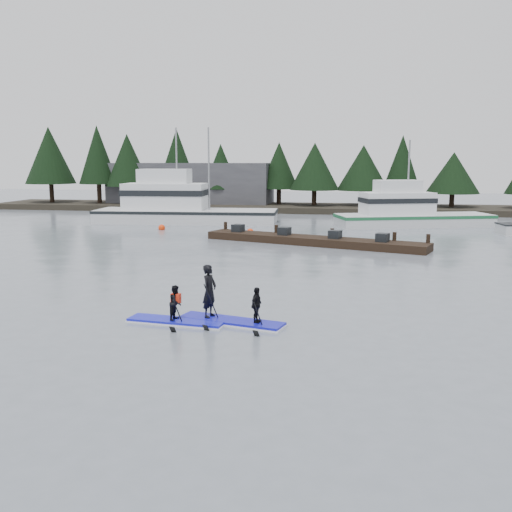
% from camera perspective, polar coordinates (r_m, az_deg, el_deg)
% --- Properties ---
extents(ground, '(160.00, 160.00, 0.00)m').
position_cam_1_polar(ground, '(19.60, -3.02, -6.04)').
color(ground, slate).
rests_on(ground, ground).
extents(far_shore, '(70.00, 8.00, 0.60)m').
position_cam_1_polar(far_shore, '(60.75, 5.83, 4.79)').
color(far_shore, '#2D281E').
rests_on(far_shore, ground).
extents(treeline, '(60.00, 4.00, 8.00)m').
position_cam_1_polar(treeline, '(60.77, 5.83, 4.51)').
color(treeline, black).
rests_on(treeline, ground).
extents(waterfront_building, '(18.00, 6.00, 5.00)m').
position_cam_1_polar(waterfront_building, '(65.07, -6.49, 7.03)').
color(waterfront_building, '#4C4C51').
rests_on(waterfront_building, ground).
extents(fishing_boat_large, '(15.60, 5.35, 8.92)m').
position_cam_1_polar(fishing_boat_large, '(49.42, -7.50, 4.10)').
color(fishing_boat_large, silver).
rests_on(fishing_boat_large, ground).
extents(fishing_boat_medium, '(12.91, 7.16, 7.68)m').
position_cam_1_polar(fishing_boat_medium, '(47.87, 15.10, 3.52)').
color(fishing_boat_medium, silver).
rests_on(fishing_boat_medium, ground).
extents(floating_dock, '(14.45, 6.61, 0.49)m').
position_cam_1_polar(floating_dock, '(36.31, 5.68, 1.54)').
color(floating_dock, black).
rests_on(floating_dock, ground).
extents(buoy_b, '(0.49, 0.49, 0.49)m').
position_cam_1_polar(buoy_b, '(41.58, -0.58, 2.26)').
color(buoy_b, '#F6380C').
rests_on(buoy_b, ground).
extents(buoy_a, '(0.52, 0.52, 0.52)m').
position_cam_1_polar(buoy_a, '(44.54, -9.40, 2.61)').
color(buoy_a, '#F6380C').
rests_on(buoy_a, ground).
extents(paddleboard_solo, '(3.29, 1.24, 1.76)m').
position_cam_1_polar(paddleboard_solo, '(18.87, -7.98, -5.56)').
color(paddleboard_solo, '#1418C2').
rests_on(paddleboard_solo, ground).
extents(paddleboard_duo, '(3.64, 1.74, 2.37)m').
position_cam_1_polar(paddleboard_duo, '(18.70, -2.96, -4.85)').
color(paddleboard_duo, '#1314B5').
rests_on(paddleboard_duo, ground).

